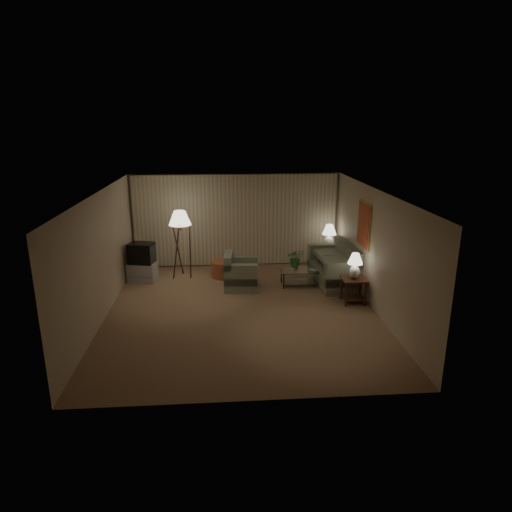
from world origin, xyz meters
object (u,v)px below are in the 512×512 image
at_px(crt_tv, 141,253).
at_px(side_table_near, 354,286).
at_px(sofa, 334,268).
at_px(table_lamp_near, 355,264).
at_px(vase, 295,268).
at_px(table_lamp_far, 329,234).
at_px(side_table_far, 328,255).
at_px(tv_cabinet, 143,272).
at_px(coffee_table, 301,275).
at_px(floor_lamp, 181,243).
at_px(ottoman, 223,269).
at_px(armchair, 241,274).

bearing_deg(crt_tv, side_table_near, -7.53).
height_order(sofa, table_lamp_near, table_lamp_near).
bearing_deg(side_table_near, sofa, 96.34).
xyz_separation_m(sofa, vase, (-1.03, -0.10, 0.07)).
bearing_deg(table_lamp_near, sofa, 96.34).
height_order(side_table_near, table_lamp_far, table_lamp_far).
bearing_deg(vase, side_table_far, 48.86).
relative_size(table_lamp_near, table_lamp_far, 0.87).
bearing_deg(tv_cabinet, table_lamp_near, -7.53).
bearing_deg(sofa, coffee_table, -86.38).
xyz_separation_m(coffee_table, floor_lamp, (-3.14, 0.90, 0.69)).
height_order(side_table_near, floor_lamp, floor_lamp).
distance_m(table_lamp_far, ottoman, 3.19).
bearing_deg(table_lamp_near, side_table_near, 14.04).
xyz_separation_m(table_lamp_far, floor_lamp, (-4.17, -0.45, -0.05)).
height_order(floor_lamp, vase, floor_lamp).
height_order(sofa, crt_tv, crt_tv).
bearing_deg(vase, side_table_near, -46.66).
relative_size(armchair, side_table_far, 1.72).
bearing_deg(crt_tv, floor_lamp, 25.22).
xyz_separation_m(armchair, side_table_far, (2.59, 1.43, 0.03)).
bearing_deg(coffee_table, armchair, -176.90).
xyz_separation_m(crt_tv, floor_lamp, (1.03, 0.23, 0.19)).
xyz_separation_m(ottoman, vase, (1.87, -0.84, 0.27)).
relative_size(sofa, side_table_far, 3.28).
height_order(sofa, side_table_near, sofa).
distance_m(table_lamp_near, coffee_table, 1.76).
bearing_deg(table_lamp_near, tv_cabinet, 159.77).
relative_size(table_lamp_near, tv_cabinet, 0.75).
relative_size(coffee_table, ottoman, 1.66).
distance_m(tv_cabinet, floor_lamp, 1.28).
height_order(table_lamp_far, coffee_table, table_lamp_far).
relative_size(side_table_near, floor_lamp, 0.33).
distance_m(armchair, table_lamp_far, 3.03).
distance_m(armchair, crt_tv, 2.75).
relative_size(armchair, tv_cabinet, 1.27).
relative_size(side_table_far, tv_cabinet, 0.74).
bearing_deg(crt_tv, vase, 3.29).
distance_m(tv_cabinet, crt_tv, 0.52).
height_order(sofa, side_table_far, sofa).
bearing_deg(side_table_far, coffee_table, -127.33).
bearing_deg(floor_lamp, ottoman, -2.84).
bearing_deg(table_lamp_near, table_lamp_far, 90.00).
height_order(coffee_table, ottoman, ottoman).
bearing_deg(ottoman, floor_lamp, 177.16).
relative_size(coffee_table, vase, 7.65).
bearing_deg(ottoman, coffee_table, -22.62).
distance_m(sofa, tv_cabinet, 5.08).
bearing_deg(ottoman, table_lamp_near, -34.45).
bearing_deg(crt_tv, coffee_table, 3.62).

